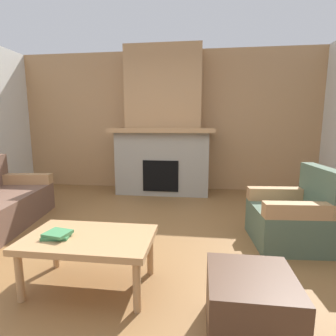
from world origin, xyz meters
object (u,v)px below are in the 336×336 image
at_px(fireplace, 164,131).
at_px(ottoman, 250,306).
at_px(armchair, 294,218).
at_px(coffee_table, 89,242).

bearing_deg(fireplace, ottoman, -73.41).
bearing_deg(armchair, coffee_table, -151.25).
bearing_deg(ottoman, coffee_table, 163.19).
bearing_deg(coffee_table, fireplace, 87.30).
height_order(fireplace, ottoman, fireplace).
bearing_deg(ottoman, fireplace, 106.59).
distance_m(fireplace, ottoman, 3.75).
height_order(coffee_table, ottoman, coffee_table).
xyz_separation_m(fireplace, ottoman, (1.03, -3.47, -0.96)).
height_order(armchair, ottoman, armchair).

